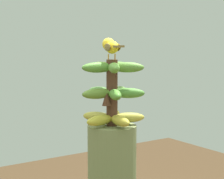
# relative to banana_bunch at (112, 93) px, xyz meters

# --- Properties ---
(banana_bunch) EXTENTS (0.27, 0.27, 0.27)m
(banana_bunch) POSITION_rel_banana_bunch_xyz_m (0.00, 0.00, 0.00)
(banana_bunch) COLOR #4C2D1E
(banana_bunch) RESTS_ON banana_tree
(perched_bird) EXTENTS (0.08, 0.20, 0.09)m
(perched_bird) POSITION_rel_banana_bunch_xyz_m (0.00, -0.01, 0.19)
(perched_bird) COLOR #C68933
(perched_bird) RESTS_ON banana_bunch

